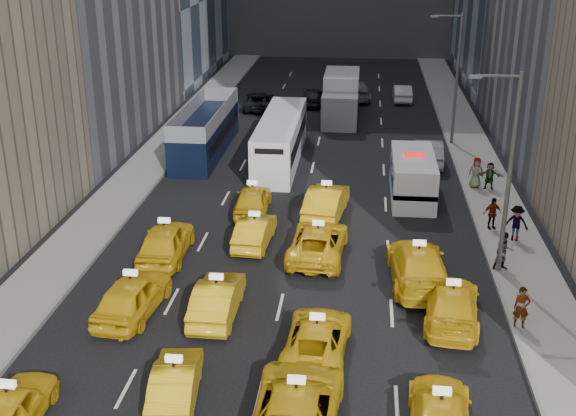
# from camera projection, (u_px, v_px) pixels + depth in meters

# --- Properties ---
(sidewalk_west) EXTENTS (3.00, 90.00, 0.15)m
(sidewalk_west) POSITION_uv_depth(u_px,v_px,m) (147.00, 166.00, 45.98)
(sidewalk_west) COLOR gray
(sidewalk_west) RESTS_ON ground
(sidewalk_east) EXTENTS (3.00, 90.00, 0.15)m
(sidewalk_east) POSITION_uv_depth(u_px,v_px,m) (483.00, 177.00, 43.92)
(sidewalk_east) COLOR gray
(sidewalk_east) RESTS_ON ground
(curb_west) EXTENTS (0.15, 90.00, 0.18)m
(curb_west) POSITION_uv_depth(u_px,v_px,m) (170.00, 166.00, 45.83)
(curb_west) COLOR slate
(curb_west) RESTS_ON ground
(curb_east) EXTENTS (0.15, 90.00, 0.18)m
(curb_east) POSITION_uv_depth(u_px,v_px,m) (459.00, 176.00, 44.06)
(curb_east) COLOR slate
(curb_east) RESTS_ON ground
(streetlight_near) EXTENTS (2.15, 0.22, 9.00)m
(streetlight_near) POSITION_uv_depth(u_px,v_px,m) (508.00, 168.00, 30.25)
(streetlight_near) COLOR #595B60
(streetlight_near) RESTS_ON ground
(streetlight_far) EXTENTS (2.15, 0.22, 9.00)m
(streetlight_far) POSITION_uv_depth(u_px,v_px,m) (455.00, 75.00, 48.73)
(streetlight_far) COLOR #595B60
(streetlight_far) RESTS_ON ground
(taxi_4) EXTENTS (1.71, 4.18, 1.42)m
(taxi_4) POSITION_uv_depth(u_px,v_px,m) (11.00, 410.00, 21.98)
(taxi_4) COLOR yellow
(taxi_4) RESTS_ON ground
(taxi_5) EXTENTS (1.86, 4.16, 1.32)m
(taxi_5) POSITION_uv_depth(u_px,v_px,m) (175.00, 382.00, 23.39)
(taxi_5) COLOR yellow
(taxi_5) RESTS_ON ground
(taxi_6) EXTENTS (2.84, 5.80, 1.59)m
(taxi_6) POSITION_uv_depth(u_px,v_px,m) (296.00, 408.00, 21.94)
(taxi_6) COLOR yellow
(taxi_6) RESTS_ON ground
(taxi_7) EXTENTS (2.20, 4.78, 1.35)m
(taxi_7) POSITION_uv_depth(u_px,v_px,m) (440.00, 416.00, 21.76)
(taxi_7) COLOR yellow
(taxi_7) RESTS_ON ground
(taxi_8) EXTENTS (2.37, 4.90, 1.61)m
(taxi_8) POSITION_uv_depth(u_px,v_px,m) (132.00, 296.00, 28.46)
(taxi_8) COLOR yellow
(taxi_8) RESTS_ON ground
(taxi_9) EXTENTS (1.57, 4.51, 1.48)m
(taxi_9) POSITION_uv_depth(u_px,v_px,m) (217.00, 298.00, 28.40)
(taxi_9) COLOR yellow
(taxi_9) RESTS_ON ground
(taxi_10) EXTENTS (2.49, 4.88, 1.32)m
(taxi_10) POSITION_uv_depth(u_px,v_px,m) (317.00, 338.00, 25.86)
(taxi_10) COLOR yellow
(taxi_10) RESTS_ON ground
(taxi_11) EXTENTS (2.57, 5.25, 1.47)m
(taxi_11) POSITION_uv_depth(u_px,v_px,m) (452.00, 304.00, 27.99)
(taxi_11) COLOR yellow
(taxi_11) RESTS_ON ground
(taxi_12) EXTENTS (2.10, 4.94, 1.67)m
(taxi_12) POSITION_uv_depth(u_px,v_px,m) (166.00, 241.00, 33.26)
(taxi_12) COLOR yellow
(taxi_12) RESTS_ON ground
(taxi_13) EXTENTS (1.70, 4.26, 1.38)m
(taxi_13) POSITION_uv_depth(u_px,v_px,m) (255.00, 231.00, 34.72)
(taxi_13) COLOR yellow
(taxi_13) RESTS_ON ground
(taxi_14) EXTENTS (2.78, 5.46, 1.48)m
(taxi_14) POSITION_uv_depth(u_px,v_px,m) (318.00, 242.00, 33.43)
(taxi_14) COLOR yellow
(taxi_14) RESTS_ON ground
(taxi_15) EXTENTS (2.69, 5.91, 1.68)m
(taxi_15) POSITION_uv_depth(u_px,v_px,m) (418.00, 265.00, 30.92)
(taxi_15) COLOR yellow
(taxi_15) RESTS_ON ground
(taxi_16) EXTENTS (1.94, 4.47, 1.50)m
(taxi_16) POSITION_uv_depth(u_px,v_px,m) (253.00, 200.00, 38.47)
(taxi_16) COLOR yellow
(taxi_16) RESTS_ON ground
(taxi_17) EXTENTS (2.37, 5.26, 1.68)m
(taxi_17) POSITION_uv_depth(u_px,v_px,m) (326.00, 202.00, 37.96)
(taxi_17) COLOR yellow
(taxi_17) RESTS_ON ground
(nypd_van) EXTENTS (3.12, 6.34, 2.61)m
(nypd_van) POSITION_uv_depth(u_px,v_px,m) (413.00, 177.00, 40.53)
(nypd_van) COLOR silver
(nypd_van) RESTS_ON ground
(double_decker) EXTENTS (3.06, 11.24, 3.24)m
(double_decker) POSITION_uv_depth(u_px,v_px,m) (205.00, 129.00, 48.33)
(double_decker) COLOR black
(double_decker) RESTS_ON ground
(city_bus) EXTENTS (2.58, 11.49, 2.96)m
(city_bus) POSITION_uv_depth(u_px,v_px,m) (281.00, 140.00, 46.52)
(city_bus) COLOR silver
(city_bus) RESTS_ON ground
(box_truck) EXTENTS (3.29, 7.98, 3.56)m
(box_truck) POSITION_uv_depth(u_px,v_px,m) (341.00, 97.00, 56.44)
(box_truck) COLOR silver
(box_truck) RESTS_ON ground
(misc_car_0) EXTENTS (1.78, 4.81, 1.57)m
(misc_car_0) POSITION_uv_depth(u_px,v_px,m) (429.00, 152.00, 46.37)
(misc_car_0) COLOR #B6BABF
(misc_car_0) RESTS_ON ground
(misc_car_1) EXTENTS (2.65, 5.15, 1.39)m
(misc_car_1) POSITION_uv_depth(u_px,v_px,m) (259.00, 101.00, 60.01)
(misc_car_1) COLOR black
(misc_car_1) RESTS_ON ground
(misc_car_2) EXTENTS (2.72, 5.65, 1.59)m
(misc_car_2) POSITION_uv_depth(u_px,v_px,m) (357.00, 90.00, 63.27)
(misc_car_2) COLOR slate
(misc_car_2) RESTS_ON ground
(misc_car_3) EXTENTS (2.09, 4.49, 1.49)m
(misc_car_3) POSITION_uv_depth(u_px,v_px,m) (313.00, 97.00, 61.24)
(misc_car_3) COLOR black
(misc_car_3) RESTS_ON ground
(misc_car_4) EXTENTS (1.60, 4.38, 1.44)m
(misc_car_4) POSITION_uv_depth(u_px,v_px,m) (402.00, 93.00, 62.67)
(misc_car_4) COLOR #B7BABF
(misc_car_4) RESTS_ON ground
(pedestrian_0) EXTENTS (0.63, 0.44, 1.67)m
(pedestrian_0) POSITION_uv_depth(u_px,v_px,m) (522.00, 307.00, 27.25)
(pedestrian_0) COLOR gray
(pedestrian_0) RESTS_ON sidewalk_east
(pedestrian_1) EXTENTS (0.94, 0.63, 1.77)m
(pedestrian_1) POSITION_uv_depth(u_px,v_px,m) (504.00, 251.00, 31.80)
(pedestrian_1) COLOR gray
(pedestrian_1) RESTS_ON sidewalk_east
(pedestrian_2) EXTENTS (1.25, 0.79, 1.79)m
(pedestrian_2) POSITION_uv_depth(u_px,v_px,m) (516.00, 223.00, 34.72)
(pedestrian_2) COLOR gray
(pedestrian_2) RESTS_ON sidewalk_east
(pedestrian_3) EXTENTS (1.05, 0.72, 1.65)m
(pedestrian_3) POSITION_uv_depth(u_px,v_px,m) (492.00, 213.00, 36.09)
(pedestrian_3) COLOR gray
(pedestrian_3) RESTS_ON sidewalk_east
(pedestrian_4) EXTENTS (0.91, 0.53, 1.80)m
(pedestrian_4) POSITION_uv_depth(u_px,v_px,m) (476.00, 173.00, 41.72)
(pedestrian_4) COLOR gray
(pedestrian_4) RESTS_ON sidewalk_east
(pedestrian_5) EXTENTS (1.49, 0.55, 1.57)m
(pedestrian_5) POSITION_uv_depth(u_px,v_px,m) (490.00, 176.00, 41.54)
(pedestrian_5) COLOR gray
(pedestrian_5) RESTS_ON sidewalk_east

